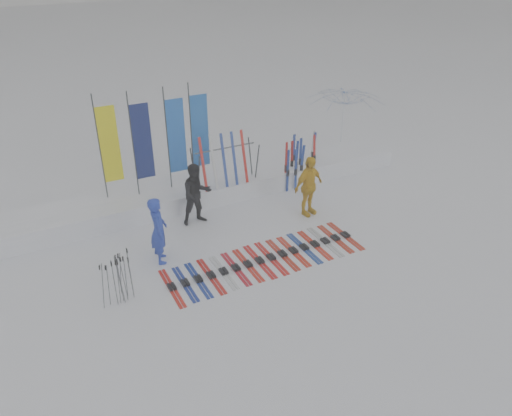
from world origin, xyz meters
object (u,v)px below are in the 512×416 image
ski_row (266,259)px  person_blue (159,230)px  ski_rack (225,160)px  person_yellow (309,186)px  person_black (197,194)px  tent_canopy (343,123)px

ski_row → person_blue: bearing=152.5°
ski_row → ski_rack: (0.53, 3.66, 1.35)m
person_yellow → ski_rack: person_yellow is taller
person_blue → ski_rack: size_ratio=0.91×
person_yellow → ski_row: bearing=-159.0°
ski_rack → person_blue: bearing=-141.4°
person_yellow → ski_rack: 2.76m
person_blue → person_yellow: bearing=-74.1°
person_black → ski_row: size_ratio=0.35×
ski_row → ski_rack: bearing=81.8°
tent_canopy → ski_row: size_ratio=0.55×
person_blue → tent_canopy: bearing=-54.8°
person_black → person_yellow: size_ratio=0.99×
tent_canopy → ski_rack: tent_canopy is taller
person_black → person_yellow: person_yellow is taller
person_blue → ski_row: bearing=-105.7°
person_blue → tent_canopy: (8.43, 3.64, 0.40)m
ski_rack → tent_canopy: bearing=13.0°
person_black → person_blue: bearing=-138.1°
ski_row → ski_rack: size_ratio=2.64×
person_black → ski_row: 2.96m
person_black → ski_row: (0.84, -2.69, -0.90)m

